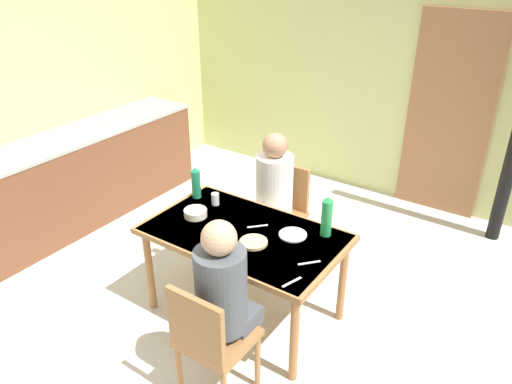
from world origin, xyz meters
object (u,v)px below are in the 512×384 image
at_px(kitchen_counter, 84,175).
at_px(chair_far_diner, 282,209).
at_px(person_near_diner, 223,287).
at_px(serving_bowl_center, 196,213).
at_px(chair_near_diner, 210,339).
at_px(dining_table, 244,241).
at_px(person_far_diner, 274,185).
at_px(water_bottle_green_far, 327,217).
at_px(water_bottle_green_near, 196,183).

xyz_separation_m(kitchen_counter, chair_far_diner, (2.04, 0.45, 0.05)).
relative_size(kitchen_counter, person_near_diner, 3.33).
relative_size(chair_far_diner, serving_bowl_center, 5.12).
relative_size(chair_near_diner, serving_bowl_center, 5.12).
xyz_separation_m(dining_table, chair_far_diner, (-0.16, 0.77, -0.15)).
bearing_deg(person_near_diner, serving_bowl_center, 139.91).
xyz_separation_m(chair_far_diner, person_far_diner, (-0.00, -0.14, 0.28)).
distance_m(chair_far_diner, water_bottle_green_far, 0.88).
xyz_separation_m(kitchen_counter, person_near_diner, (2.49, -0.95, 0.33)).
bearing_deg(chair_near_diner, person_far_diner, 108.13).
bearing_deg(person_near_diner, person_far_diner, 109.93).
xyz_separation_m(chair_far_diner, water_bottle_green_near, (-0.46, -0.55, 0.35)).
relative_size(kitchen_counter, serving_bowl_center, 15.06).
bearing_deg(serving_bowl_center, dining_table, 3.15).
relative_size(kitchen_counter, chair_far_diner, 2.94).
height_order(chair_far_diner, water_bottle_green_far, water_bottle_green_far).
xyz_separation_m(kitchen_counter, water_bottle_green_near, (1.58, -0.11, 0.39)).
height_order(person_near_diner, water_bottle_green_near, person_near_diner).
distance_m(dining_table, water_bottle_green_far, 0.61).
xyz_separation_m(dining_table, chair_near_diner, (0.30, -0.77, -0.15)).
xyz_separation_m(chair_near_diner, serving_bowl_center, (-0.72, 0.75, 0.25)).
xyz_separation_m(chair_far_diner, person_near_diner, (0.46, -1.40, 0.28)).
xyz_separation_m(chair_near_diner, person_near_diner, (-0.00, 0.14, 0.28)).
bearing_deg(chair_near_diner, water_bottle_green_near, 132.90).
height_order(chair_far_diner, person_far_diner, person_far_diner).
height_order(person_near_diner, person_far_diner, same).
xyz_separation_m(person_far_diner, water_bottle_green_near, (-0.46, -0.42, 0.06)).
bearing_deg(water_bottle_green_far, chair_far_diner, 143.34).
relative_size(dining_table, person_far_diner, 1.80).
distance_m(kitchen_counter, serving_bowl_center, 1.83).
bearing_deg(dining_table, person_far_diner, 103.92).
bearing_deg(person_far_diner, chair_far_diner, -90.00).
distance_m(chair_near_diner, chair_far_diner, 1.60).
distance_m(chair_far_diner, water_bottle_green_near, 0.80).
relative_size(kitchen_counter, person_far_diner, 3.33).
relative_size(kitchen_counter, water_bottle_green_near, 9.79).
bearing_deg(water_bottle_green_near, dining_table, -19.36).
distance_m(chair_far_diner, serving_bowl_center, 0.87).
height_order(dining_table, water_bottle_green_near, water_bottle_green_near).
distance_m(chair_near_diner, person_near_diner, 0.31).
xyz_separation_m(person_near_diner, water_bottle_green_near, (-0.91, 0.85, 0.06)).
relative_size(person_near_diner, water_bottle_green_far, 2.56).
distance_m(kitchen_counter, water_bottle_green_far, 2.71).
height_order(dining_table, serving_bowl_center, serving_bowl_center).
distance_m(kitchen_counter, person_far_diner, 2.09).
height_order(water_bottle_green_near, serving_bowl_center, water_bottle_green_near).
distance_m(chair_near_diner, person_far_diner, 1.50).
relative_size(kitchen_counter, dining_table, 1.84).
height_order(kitchen_counter, person_near_diner, person_near_diner).
bearing_deg(chair_far_diner, dining_table, 101.53).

